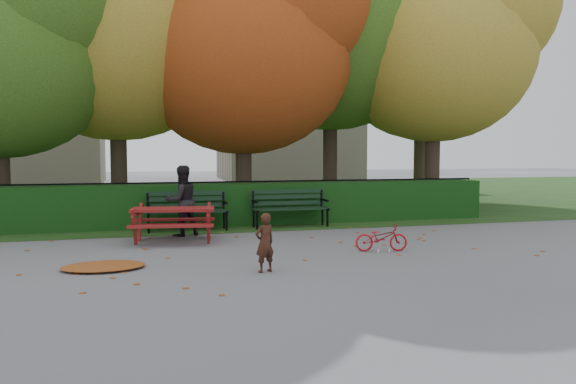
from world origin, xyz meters
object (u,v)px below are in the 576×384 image
object	(u,v)px
tree_a	(8,33)
bench_left	(187,208)
tree_c	(257,38)
tree_b	(130,15)
child	(265,243)
bicycle	(381,238)
picnic_table	(173,216)
bench_right	(290,205)
tree_g	(433,54)
tree_d	(346,13)
adult	(182,201)
tree_e	(448,38)

from	to	relation	value
tree_a	bench_left	bearing A→B (deg)	-25.76
bench_left	tree_c	bearing A→B (deg)	46.64
tree_b	bench_left	size ratio (longest dim) A/B	4.88
tree_a	child	world-z (taller)	tree_a
tree_a	tree_b	world-z (taller)	tree_b
child	bicycle	world-z (taller)	child
bench_left	picnic_table	bearing A→B (deg)	-104.78
tree_c	bench_right	xyz separation A→B (m)	(0.27, -2.26, -4.30)
tree_g	bench_left	bearing A→B (deg)	-147.83
tree_d	adult	xyz separation A→B (m)	(-5.36, -4.33, -5.24)
tree_c	bench_left	xyz separation A→B (m)	(-2.13, -2.26, -4.30)
tree_e	bench_left	xyz separation A→B (m)	(-7.82, -2.07, -4.56)
tree_b	bicycle	distance (m)	9.43
picnic_table	child	distance (m)	3.34
tree_c	picnic_table	size ratio (longest dim) A/B	4.54
tree_d	adult	distance (m)	8.66
tree_d	tree_g	bearing A→B (deg)	29.61
tree_b	tree_e	bearing A→B (deg)	-6.21
bench_right	bicycle	xyz separation A→B (m)	(0.65, -3.64, -0.28)
tree_c	bicycle	world-z (taller)	tree_c
bench_left	adult	distance (m)	0.85
tree_e	bicycle	distance (m)	8.87
tree_g	tree_e	bearing A→B (deg)	-114.40
tree_c	bench_right	world-z (taller)	tree_c
tree_c	bench_right	bearing A→B (deg)	-83.30
tree_e	bench_right	size ratio (longest dim) A/B	4.53
tree_c	bicycle	distance (m)	7.52
tree_b	tree_g	world-z (taller)	tree_b
tree_g	tree_c	bearing A→B (deg)	-153.13
bench_right	tree_d	bearing A→B (deg)	51.77
picnic_table	bicycle	size ratio (longest dim) A/B	1.90
child	bench_left	bearing A→B (deg)	-103.29
bench_left	picnic_table	xyz separation A→B (m)	(-0.42, -1.61, 0.01)
bicycle	child	bearing A→B (deg)	127.27
tree_e	bench_left	world-z (taller)	tree_e
tree_b	tree_e	xyz separation A→B (m)	(8.97, -0.98, -0.32)
tree_d	tree_b	bearing A→B (deg)	-175.62
bench_left	adult	size ratio (longest dim) A/B	1.21
bench_left	bench_right	distance (m)	2.40
tree_e	child	bearing A→B (deg)	-136.36
tree_b	tree_c	world-z (taller)	tree_b
tree_c	tree_e	world-z (taller)	tree_e
tree_b	bench_left	xyz separation A→B (m)	(1.14, -3.04, -4.88)
bench_left	bench_right	xyz separation A→B (m)	(2.40, 0.00, 0.00)
bench_left	child	xyz separation A→B (m)	(0.65, -4.77, -0.08)
tree_a	tree_c	distance (m)	6.04
tree_e	bench_left	size ratio (longest dim) A/B	4.53
tree_b	tree_e	world-z (taller)	tree_b
tree_g	tree_b	bearing A→B (deg)	-164.37
tree_g	bicycle	bearing A→B (deg)	-124.18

